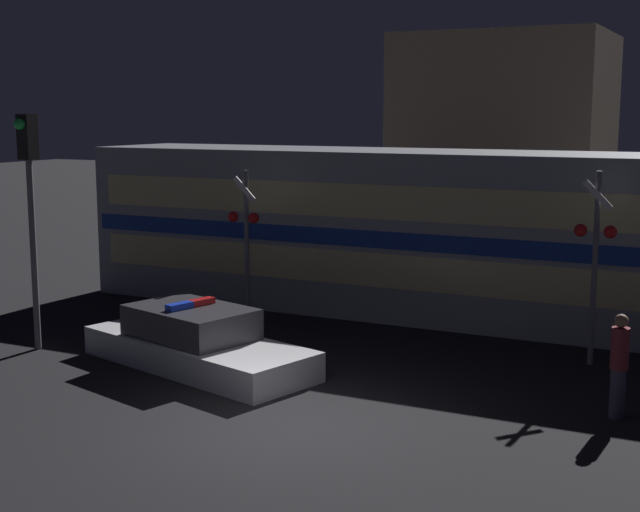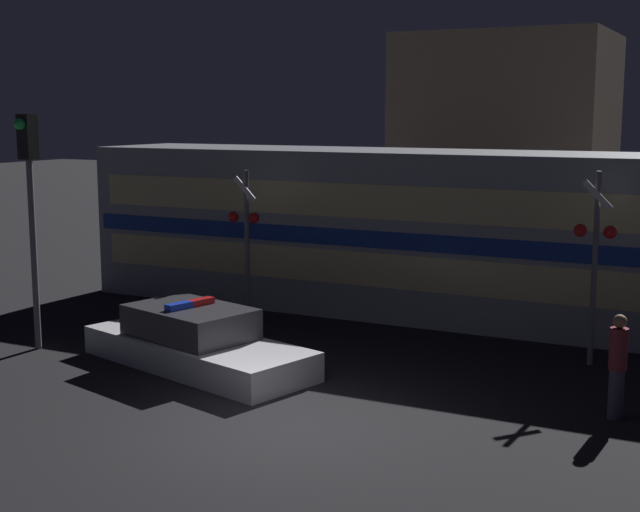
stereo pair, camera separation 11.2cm
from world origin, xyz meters
TOP-DOWN VIEW (x-y plane):
  - ground_plane at (0.00, 0.00)m, footprint 120.00×120.00m
  - train at (-1.09, 8.72)m, footprint 16.92×3.21m
  - police_car at (-3.16, 2.35)m, footprint 5.23×3.07m
  - pedestrian at (4.51, 2.90)m, footprint 0.29×0.29m
  - crossing_signal_near at (3.59, 5.83)m, footprint 0.79×0.31m
  - crossing_signal_far at (-4.14, 5.82)m, footprint 0.79×0.31m
  - traffic_light_corner at (-6.81, 1.94)m, footprint 0.30×0.46m
  - building_left at (-1.40, 17.80)m, footprint 6.43×5.39m

SIDE VIEW (x-z plane):
  - ground_plane at x=0.00m, z-range 0.00..0.00m
  - police_car at x=-3.16m, z-range -0.17..1.09m
  - pedestrian at x=4.51m, z-range 0.02..1.72m
  - train at x=-1.09m, z-range 0.00..3.92m
  - crossing_signal_far at x=-4.14m, z-range 0.34..3.87m
  - crossing_signal_near at x=3.59m, z-range 0.35..4.09m
  - traffic_light_corner at x=-6.81m, z-range 0.98..5.78m
  - building_left at x=-1.40m, z-range 0.00..7.31m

